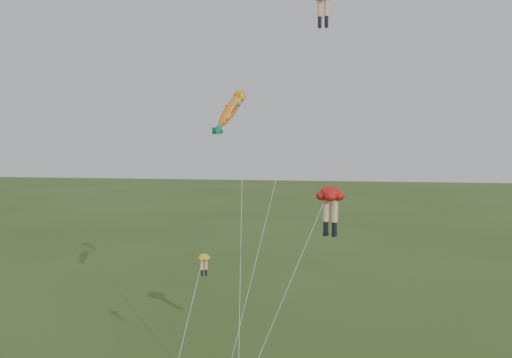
# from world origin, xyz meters

# --- Properties ---
(legs_kite_red_high) EXTENTS (6.00, 8.36, 23.77)m
(legs_kite_red_high) POSITION_xyz_m (5.00, 6.92, 22.78)
(legs_kite_red_high) COLOR red
(legs_kite_red_high) RESTS_ON ground
(legs_kite_red_mid) EXTENTS (6.05, 5.70, 12.10)m
(legs_kite_red_mid) POSITION_xyz_m (5.67, 3.42, 11.36)
(legs_kite_red_mid) COLOR red
(legs_kite_red_mid) RESTS_ON ground
(legs_kite_yellow) EXTENTS (1.03, 9.09, 7.89)m
(legs_kite_yellow) POSITION_xyz_m (-1.75, 3.42, 7.00)
(legs_kite_yellow) COLOR yellow
(legs_kite_yellow) RESTS_ON ground
(fish_kite) EXTENTS (3.96, 13.60, 18.33)m
(fish_kite) POSITION_xyz_m (-1.21, 10.41, 16.64)
(fish_kite) COLOR yellow
(fish_kite) RESTS_ON ground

